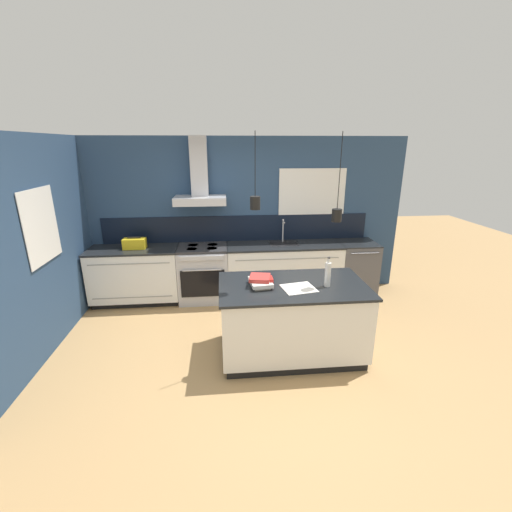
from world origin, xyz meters
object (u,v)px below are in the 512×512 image
at_px(bottle_on_island, 328,274).
at_px(oven_range, 204,273).
at_px(red_supply_box, 263,282).
at_px(book_stack, 260,281).
at_px(yellow_toolbox, 135,243).
at_px(dishwasher, 355,268).

bearing_deg(bottle_on_island, oven_range, 130.75).
distance_m(bottle_on_island, red_supply_box, 0.75).
bearing_deg(book_stack, oven_range, 114.14).
height_order(book_stack, yellow_toolbox, yellow_toolbox).
bearing_deg(book_stack, bottle_on_island, -6.62).
distance_m(red_supply_box, yellow_toolbox, 2.49).
distance_m(dishwasher, red_supply_box, 2.52).
bearing_deg(bottle_on_island, book_stack, 173.38).
relative_size(dishwasher, bottle_on_island, 2.59).
height_order(oven_range, book_stack, book_stack).
height_order(oven_range, red_supply_box, red_supply_box).
bearing_deg(book_stack, red_supply_box, -22.10).
bearing_deg(yellow_toolbox, bottle_on_island, -34.53).
bearing_deg(bottle_on_island, yellow_toolbox, 145.47).
height_order(bottle_on_island, book_stack, bottle_on_island).
distance_m(dishwasher, bottle_on_island, 2.15).
xyz_separation_m(red_supply_box, yellow_toolbox, (-1.83, 1.69, 0.03)).
bearing_deg(red_supply_box, book_stack, 157.90).
xyz_separation_m(bottle_on_island, red_supply_box, (-0.74, 0.08, -0.10)).
bearing_deg(dishwasher, bottle_on_island, -121.06).
height_order(dishwasher, yellow_toolbox, yellow_toolbox).
xyz_separation_m(dishwasher, book_stack, (-1.83, -1.68, 0.51)).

